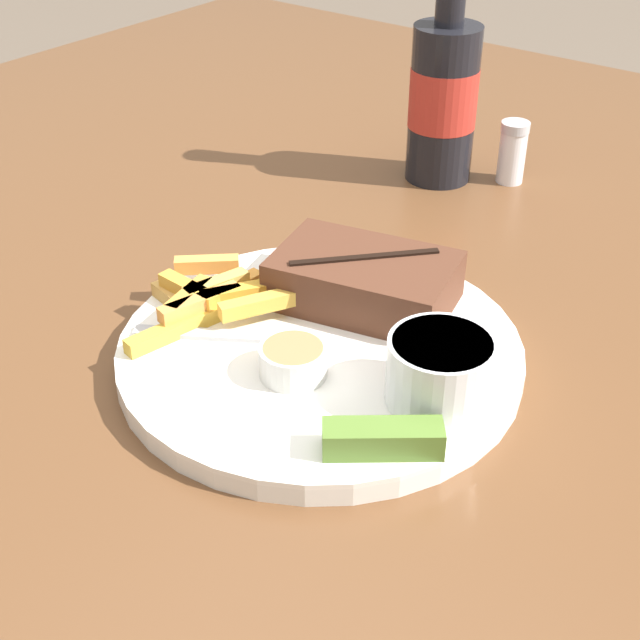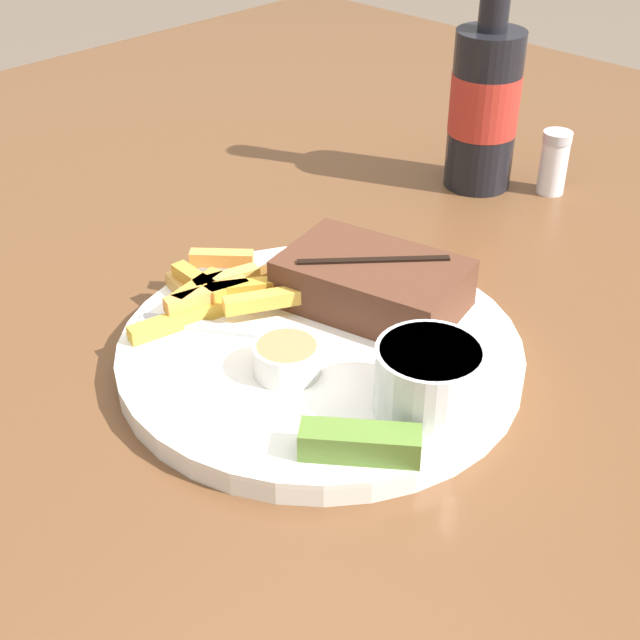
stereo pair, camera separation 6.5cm
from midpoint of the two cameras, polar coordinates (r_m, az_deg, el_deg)
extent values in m
cube|color=brown|center=(0.68, 2.73, -4.16)|extent=(1.60, 1.62, 0.04)
cylinder|color=brown|center=(1.78, 0.74, 6.85)|extent=(0.06, 0.06, 0.73)
cylinder|color=white|center=(0.67, 2.79, -2.32)|extent=(0.30, 0.30, 0.01)
cylinder|color=white|center=(0.66, 2.81, -1.69)|extent=(0.30, 0.30, 0.00)
cube|color=#512D1E|center=(0.69, 6.06, 2.28)|extent=(0.15, 0.12, 0.04)
cube|color=black|center=(0.68, 6.16, 3.76)|extent=(0.08, 0.09, 0.00)
cube|color=gold|center=(0.71, -2.07, 1.76)|extent=(0.03, 0.06, 0.01)
cube|color=gold|center=(0.70, -5.15, 2.31)|extent=(0.06, 0.02, 0.01)
cube|color=gold|center=(0.71, -5.90, 1.63)|extent=(0.06, 0.03, 0.01)
cube|color=gold|center=(0.68, -6.42, -0.14)|extent=(0.03, 0.08, 0.01)
cube|color=gold|center=(0.68, -0.33, 1.25)|extent=(0.05, 0.07, 0.01)
cube|color=gold|center=(0.72, -2.01, 2.33)|extent=(0.02, 0.05, 0.01)
cube|color=gold|center=(0.70, -3.40, 2.48)|extent=(0.03, 0.06, 0.01)
cube|color=gold|center=(0.69, -2.42, 1.89)|extent=(0.04, 0.05, 0.01)
cube|color=gold|center=(0.69, -3.53, 0.94)|extent=(0.04, 0.04, 0.01)
cube|color=#E28F44|center=(0.68, -4.58, 1.47)|extent=(0.03, 0.07, 0.01)
cube|color=#E69743|center=(0.73, -3.82, 3.89)|extent=(0.05, 0.04, 0.01)
cube|color=gold|center=(0.69, -5.22, 1.89)|extent=(0.02, 0.05, 0.01)
cylinder|color=white|center=(0.59, 10.08, -3.89)|extent=(0.07, 0.07, 0.05)
cylinder|color=beige|center=(0.58, 10.25, -2.50)|extent=(0.07, 0.07, 0.01)
cylinder|color=silver|center=(0.62, 0.84, -2.60)|extent=(0.05, 0.05, 0.02)
cylinder|color=#C67A4C|center=(0.62, 0.84, -1.96)|extent=(0.04, 0.04, 0.01)
cube|color=#567A2D|center=(0.56, 5.92, -7.96)|extent=(0.07, 0.06, 0.02)
cube|color=#B7B7BC|center=(0.68, -4.74, -0.48)|extent=(0.09, 0.06, 0.00)
cube|color=#B7B7BC|center=(0.66, 0.85, -1.40)|extent=(0.03, 0.02, 0.00)
cube|color=#B7B7BC|center=(0.66, 0.92, -1.18)|extent=(0.03, 0.02, 0.00)
cube|color=#B7B7BC|center=(0.66, 1.00, -0.97)|extent=(0.03, 0.02, 0.00)
cylinder|color=black|center=(0.93, 12.45, 12.89)|extent=(0.07, 0.07, 0.16)
cylinder|color=#B22D23|center=(0.93, 12.51, 13.35)|extent=(0.07, 0.07, 0.06)
cylinder|color=white|center=(0.95, 16.62, 9.31)|extent=(0.03, 0.03, 0.05)
cylinder|color=#B7B7BC|center=(0.94, 16.94, 11.11)|extent=(0.03, 0.03, 0.01)
camera|label=1|loc=(0.03, -87.14, 1.90)|focal=50.00mm
camera|label=2|loc=(0.03, 92.86, -1.90)|focal=50.00mm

